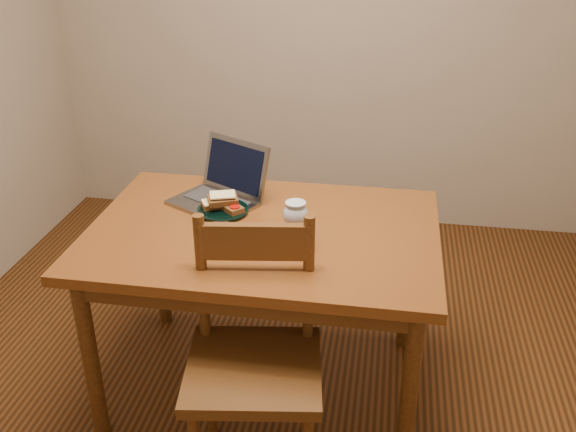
% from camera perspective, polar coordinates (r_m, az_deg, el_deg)
% --- Properties ---
extents(floor, '(3.20, 3.20, 0.02)m').
position_cam_1_polar(floor, '(2.85, -1.45, -14.30)').
color(floor, black).
rests_on(floor, ground).
extents(back_wall, '(3.20, 0.02, 2.60)m').
position_cam_1_polar(back_wall, '(3.78, 3.09, 18.15)').
color(back_wall, gray).
rests_on(back_wall, floor).
extents(front_wall, '(3.20, 0.02, 2.60)m').
position_cam_1_polar(front_wall, '(0.86, -23.95, -16.36)').
color(front_wall, gray).
rests_on(front_wall, floor).
extents(table, '(1.30, 0.90, 0.74)m').
position_cam_1_polar(table, '(2.43, -2.21, -2.91)').
color(table, '#42240B').
rests_on(table, floor).
extents(chair, '(0.50, 0.48, 0.47)m').
position_cam_1_polar(chair, '(2.16, -3.07, -11.84)').
color(chair, '#351D0B').
rests_on(chair, floor).
extents(plate, '(0.20, 0.20, 0.02)m').
position_cam_1_polar(plate, '(2.52, -5.80, 0.48)').
color(plate, black).
rests_on(plate, table).
extents(sandwich_cheese, '(0.12, 0.10, 0.03)m').
position_cam_1_polar(sandwich_cheese, '(2.53, -6.51, 1.12)').
color(sandwich_cheese, '#381E0C').
rests_on(sandwich_cheese, plate).
extents(sandwich_tomato, '(0.11, 0.11, 0.03)m').
position_cam_1_polar(sandwich_tomato, '(2.49, -5.03, 0.81)').
color(sandwich_tomato, '#381E0C').
rests_on(sandwich_tomato, plate).
extents(sandwich_top, '(0.13, 0.11, 0.03)m').
position_cam_1_polar(sandwich_top, '(2.50, -5.83, 1.54)').
color(sandwich_top, '#381E0C').
rests_on(sandwich_top, plate).
extents(milk_glass, '(0.09, 0.09, 0.17)m').
position_cam_1_polar(milk_glass, '(2.24, 0.67, -0.69)').
color(milk_glass, white).
rests_on(milk_glass, table).
extents(laptop, '(0.42, 0.41, 0.23)m').
position_cam_1_polar(laptop, '(2.61, -5.77, 2.70)').
color(laptop, slate).
rests_on(laptop, table).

